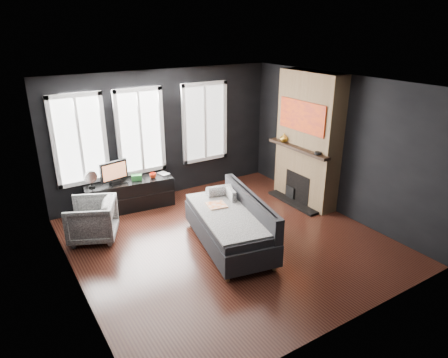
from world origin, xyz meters
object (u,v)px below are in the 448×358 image
armchair (92,218)px  mantel_vase (284,138)px  media_console (130,194)px  monitor (114,171)px  mug (153,175)px  book (160,170)px  sofa (229,222)px

armchair → mantel_vase: (4.00, -0.31, 0.92)m
media_console → monitor: bearing=-173.6°
mug → book: book is taller
mug → book: (0.19, 0.09, 0.05)m
monitor → book: size_ratio=2.46×
media_console → mantel_vase: mantel_vase is taller
mantel_vase → book: bearing=154.5°
monitor → book: bearing=-14.8°
media_console → book: bearing=2.6°
mug → book: 0.22m
armchair → mantel_vase: mantel_vase is taller
media_console → monitor: (-0.27, -0.00, 0.56)m
mug → media_console: bearing=164.9°
sofa → mantel_vase: 2.56m
sofa → mantel_vase: bearing=40.0°
monitor → mantel_vase: bearing=-31.9°
sofa → media_console: size_ratio=1.20×
sofa → media_console: sofa is taller
sofa → mug: size_ratio=15.46×
mug → mantel_vase: mantel_vase is taller
media_console → book: (0.67, -0.04, 0.42)m
media_console → sofa: bearing=-62.5°
mantel_vase → mug: bearing=157.9°
mug → mantel_vase: (2.54, -1.03, 0.65)m
armchair → mantel_vase: 4.12m
book → mantel_vase: size_ratio=1.28×
monitor → mug: size_ratio=4.29×
mug → mantel_vase: size_ratio=0.73×
monitor → book: monitor is taller
sofa → mug: sofa is taller
book → mantel_vase: 2.67m
sofa → monitor: (-1.18, 2.32, 0.41)m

